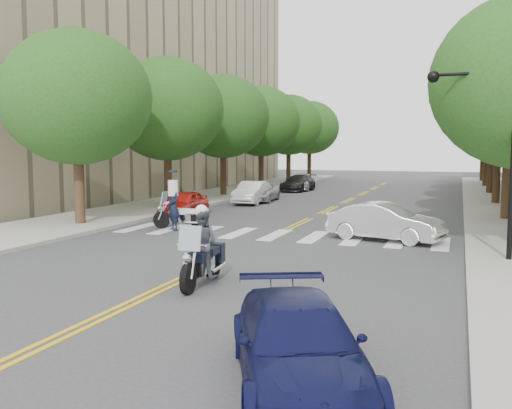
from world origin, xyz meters
The scene contains 26 objects.
ground centered at (0.00, 0.00, 0.00)m, with size 140.00×140.00×0.00m, color #38383A.
sidewalk_left centered at (-9.50, 22.00, 0.07)m, with size 5.00×60.00×0.15m, color #9E9991.
sidewalk_right centered at (9.50, 22.00, 0.07)m, with size 5.00×60.00×0.15m, color #9E9991.
building_left centered at (-26.00, 26.00, 12.00)m, with size 26.00×44.00×24.00m, color tan.
tree_l_0 centered at (-8.80, 6.00, 5.55)m, with size 6.40×6.40×8.45m.
tree_l_1 centered at (-8.80, 14.00, 5.55)m, with size 6.40×6.40×8.45m.
tree_l_2 centered at (-8.80, 22.00, 5.55)m, with size 6.40×6.40×8.45m.
tree_l_3 centered at (-8.80, 30.00, 5.55)m, with size 6.40×6.40×8.45m.
tree_l_4 centered at (-8.80, 38.00, 5.55)m, with size 6.40×6.40×8.45m.
tree_l_5 centered at (-8.80, 46.00, 5.55)m, with size 6.40×6.40×8.45m.
tree_r_1 centered at (8.80, 14.00, 5.55)m, with size 6.40×6.40×8.45m.
tree_r_2 centered at (8.80, 22.00, 5.55)m, with size 6.40×6.40×8.45m.
tree_r_3 centered at (8.80, 30.00, 5.55)m, with size 6.40×6.40×8.45m.
tree_r_4 centered at (8.80, 38.00, 5.55)m, with size 6.40×6.40×8.45m.
tree_r_5 centered at (8.80, 46.00, 5.55)m, with size 6.40×6.40×8.45m.
traffic_signal_pole centered at (7.72, 3.50, 3.72)m, with size 2.82×0.42×6.00m.
motorcycle_police centered at (0.75, -1.85, 0.90)m, with size 0.89×2.50×2.03m.
motorcycle_parked centered at (-4.09, 6.77, 0.55)m, with size 2.46×0.67×1.59m.
officer_standing centered at (-4.37, 6.26, 1.01)m, with size 0.73×0.48×2.01m, color black.
convertible centered at (4.21, 6.59, 0.70)m, with size 1.48×4.23×1.39m, color silver.
sedan_blue centered at (4.66, -7.00, 0.63)m, with size 1.77×4.34×1.26m, color #0E113D.
parked_car_a centered at (-6.16, 10.74, 0.64)m, with size 1.52×3.78×1.29m, color red.
parked_car_b centered at (-5.20, 18.00, 0.68)m, with size 1.44×4.13×1.36m, color white.
parked_car_c centered at (-5.23, 19.50, 0.58)m, with size 1.93×4.19×1.16m, color #97999E.
parked_car_d centered at (-5.20, 28.50, 0.64)m, with size 1.78×4.38×1.27m, color black.
parked_car_e centered at (-5.20, 29.50, 0.71)m, with size 1.67×4.16×1.42m, color #A4A4A9.
Camera 1 is at (6.75, -14.64, 3.45)m, focal length 40.00 mm.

